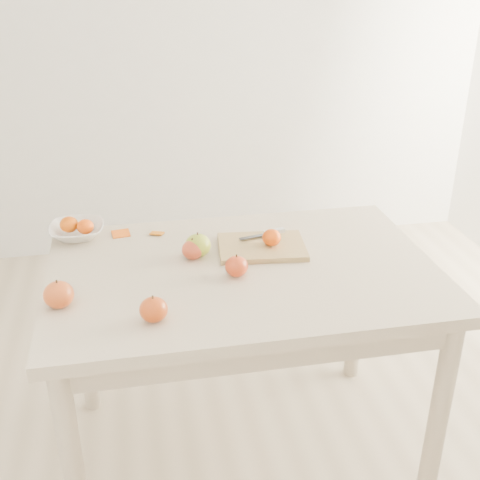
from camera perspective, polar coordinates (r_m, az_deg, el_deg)
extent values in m
plane|color=#C6B293|center=(2.32, 0.25, -19.15)|extent=(3.50, 3.50, 0.00)
plane|color=white|center=(3.39, -5.85, 20.75)|extent=(3.50, 0.00, 3.50)
cube|color=beige|center=(1.88, 0.29, -3.13)|extent=(1.20, 0.80, 0.04)
cylinder|color=#BCAA8E|center=(2.34, -14.62, -8.35)|extent=(0.06, 0.06, 0.71)
cylinder|color=#BCAA8E|center=(2.49, 11.07, -5.80)|extent=(0.06, 0.06, 0.71)
cylinder|color=#BCAA8E|center=(1.82, -15.52, -20.27)|extent=(0.06, 0.06, 0.71)
cylinder|color=#BCAA8E|center=(2.00, 18.30, -15.69)|extent=(0.06, 0.06, 0.71)
cube|color=tan|center=(1.97, 2.08, -0.66)|extent=(0.30, 0.23, 0.02)
ellipsoid|color=#E95B08|center=(1.96, 3.02, 0.24)|extent=(0.06, 0.06, 0.05)
imported|color=white|center=(2.13, -15.19, 0.84)|extent=(0.19, 0.19, 0.05)
ellipsoid|color=#CD5407|center=(2.13, -15.91, 1.43)|extent=(0.06, 0.06, 0.05)
ellipsoid|color=#C84807|center=(2.10, -14.46, 1.24)|extent=(0.06, 0.06, 0.05)
cube|color=#DF590F|center=(2.11, -11.22, 0.49)|extent=(0.07, 0.05, 0.01)
cube|color=#C4640D|center=(2.10, -7.88, 0.58)|extent=(0.05, 0.05, 0.01)
cube|color=silver|center=(2.05, 3.26, 0.80)|extent=(0.08, 0.03, 0.01)
cube|color=#3D4046|center=(2.00, 1.22, 0.31)|extent=(0.10, 0.04, 0.00)
ellipsoid|color=olive|center=(1.92, -4.01, -0.50)|extent=(0.08, 0.08, 0.08)
ellipsoid|color=maroon|center=(1.91, -4.51, -0.92)|extent=(0.07, 0.07, 0.06)
ellipsoid|color=maroon|center=(1.72, -16.82, -4.98)|extent=(0.08, 0.08, 0.08)
ellipsoid|color=#9D0D14|center=(1.80, -0.33, -2.50)|extent=(0.07, 0.07, 0.06)
ellipsoid|color=maroon|center=(1.61, -8.20, -6.55)|extent=(0.08, 0.08, 0.07)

